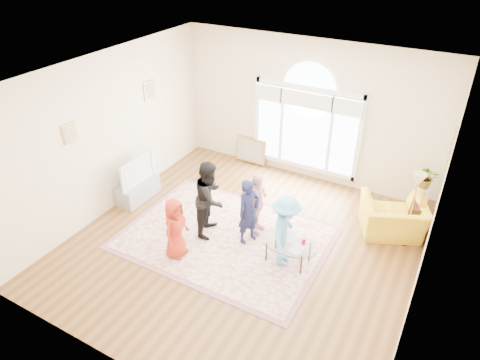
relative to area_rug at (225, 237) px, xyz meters
The scene contains 18 objects.
ground 0.39m from the area_rug, ahead, with size 6.00×6.00×0.00m, color brown.
room_shell 3.23m from the area_rug, 81.98° to the left, with size 6.00×6.00×6.00m.
area_rug is the anchor object (origin of this frame).
rug_border 0.00m from the area_rug, behind, with size 3.80×2.80×0.01m, color #9C5D69.
tv_console 2.39m from the area_rug, behind, with size 0.45×1.00×0.42m, color #999BA2.
television 2.48m from the area_rug, behind, with size 0.17×1.06×0.61m.
coffee_table 1.36m from the area_rug, ahead, with size 1.06×0.69×0.54m.
armchair 3.21m from the area_rug, 31.68° to the left, with size 1.12×0.98×0.73m, color gold.
side_cabinet 3.69m from the area_rug, 30.59° to the left, with size 0.40×0.50×0.70m, color black.
floor_lamp 3.60m from the area_rug, 26.54° to the left, with size 0.24×0.24×1.51m.
plant_pedestal 4.01m from the area_rug, 39.34° to the left, with size 0.20×0.20×0.70m, color white.
potted_plant 4.10m from the area_rug, 39.34° to the left, with size 0.42×0.36×0.46m, color #33722D.
leaning_picture 3.03m from the area_rug, 108.57° to the left, with size 0.80×0.05×0.62m, color tan.
child_red 1.14m from the area_rug, 121.53° to the right, with size 0.57×0.37×1.17m, color #B62D19.
child_navy 0.80m from the area_rug, 19.00° to the left, with size 0.47×0.31×1.29m, color #171B3C.
child_black 0.84m from the area_rug, behind, with size 0.74×0.57×1.51m, color black.
child_pink 0.89m from the area_rug, 47.69° to the left, with size 0.73×0.31×1.25m, color #F0ADBF.
child_blue 1.44m from the area_rug, ahead, with size 0.88×0.50×1.36m, color #60B6EF.
Camera 1 is at (2.98, -5.45, 5.20)m, focal length 32.00 mm.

